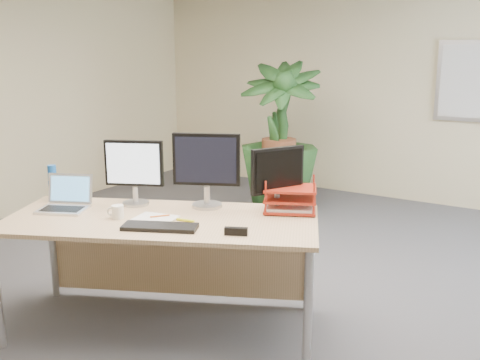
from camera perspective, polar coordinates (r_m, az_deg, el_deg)
The scene contains 16 objects.
floor at distance 3.98m, azimuth -2.42°, elevation -14.71°, with size 8.00×8.00×0.00m, color #4D4C52.
back_wall at distance 7.20m, azimuth 15.82°, elevation 8.71°, with size 7.00×0.04×2.70m, color beige.
desk at distance 3.78m, azimuth -7.86°, elevation -5.97°, with size 2.26×1.66×0.80m.
floor_plant at distance 6.25m, azimuth 4.16°, elevation 2.99°, with size 0.84×0.84×1.50m, color #153919.
monitor_left at distance 3.90m, azimuth -11.23°, elevation 1.24°, with size 0.40×0.21×0.47m.
monitor_right at distance 3.77m, azimuth -3.60°, elevation 1.58°, with size 0.45×0.24×0.53m.
monitor_dark at distance 3.67m, azimuth 4.04°, elevation 0.52°, with size 0.23×0.37×0.45m.
laptop at distance 3.98m, azimuth -18.07°, elevation -2.10°, with size 0.41×0.39×0.23m.
keyboard at distance 3.40m, azimuth -8.54°, elevation -4.96°, with size 0.47×0.16×0.03m, color black.
coffee_mug at distance 3.66m, azimuth -12.94°, elevation -3.32°, with size 0.12×0.08×0.09m.
spiral_notebook at distance 3.60m, azimuth -9.01°, elevation -4.08°, with size 0.27×0.20×0.01m, color white.
orange_pen at distance 3.61m, azimuth -8.56°, elevation -3.81°, with size 0.01×0.01×0.13m, color orange.
yellow_highlighter at distance 3.53m, azimuth -5.84°, elevation -4.30°, with size 0.02×0.02×0.13m, color yellow.
water_bottle at distance 4.24m, azimuth -19.33°, elevation -0.33°, with size 0.07×0.07×0.26m.
letter_tray at distance 3.72m, azimuth 5.35°, elevation -2.24°, with size 0.43×0.39×0.17m.
stapler at distance 3.25m, azimuth -0.43°, elevation -5.50°, with size 0.14×0.04×0.05m, color black.
Camera 1 is at (1.98, -2.90, 1.88)m, focal length 40.00 mm.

